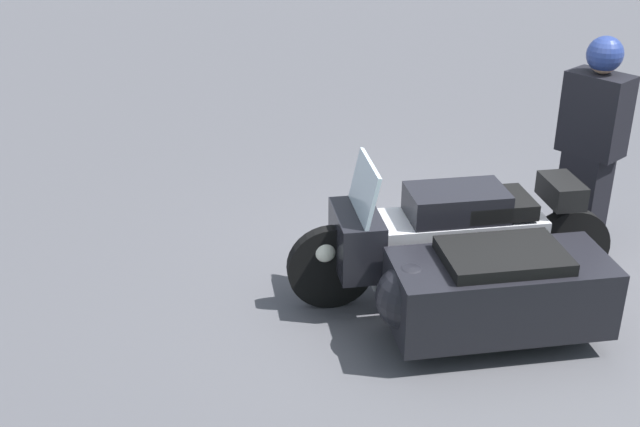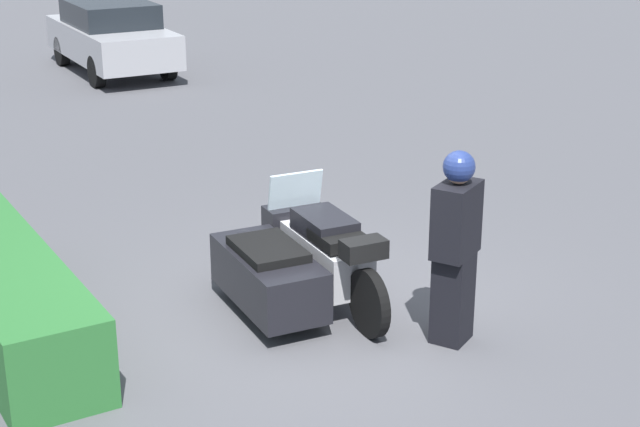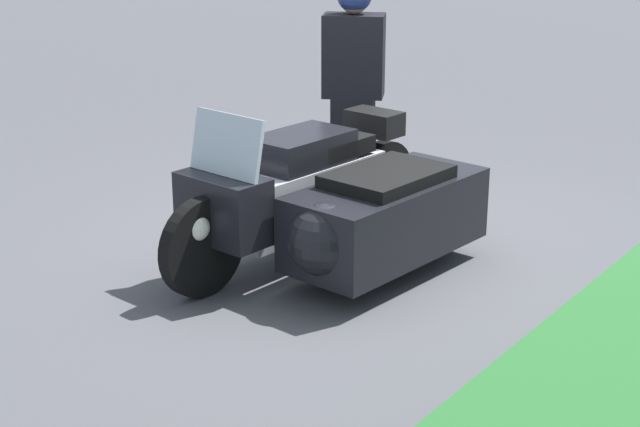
{
  "view_description": "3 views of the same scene",
  "coord_description": "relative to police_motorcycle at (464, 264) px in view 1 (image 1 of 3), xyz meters",
  "views": [
    {
      "loc": [
        2.71,
        4.63,
        3.3
      ],
      "look_at": [
        1.49,
        -0.3,
        0.85
      ],
      "focal_mm": 45.0,
      "sensor_mm": 36.0,
      "label": 1
    },
    {
      "loc": [
        -7.44,
        4.36,
        4.17
      ],
      "look_at": [
        0.64,
        -0.42,
        0.84
      ],
      "focal_mm": 55.0,
      "sensor_mm": 36.0,
      "label": 2
    },
    {
      "loc": [
        5.64,
        3.68,
        2.57
      ],
      "look_at": [
        1.06,
        0.28,
        0.62
      ],
      "focal_mm": 55.0,
      "sensor_mm": 36.0,
      "label": 3
    }
  ],
  "objects": [
    {
      "name": "police_motorcycle",
      "position": [
        0.0,
        0.0,
        0.0
      ],
      "size": [
        2.54,
        1.45,
        1.16
      ],
      "rotation": [
        0.0,
        0.0,
        -0.08
      ],
      "color": "black",
      "rests_on": "ground"
    },
    {
      "name": "ground_plane",
      "position": [
        -0.49,
        -0.0,
        -0.47
      ],
      "size": [
        160.0,
        160.0,
        0.0
      ],
      "primitive_type": "plane",
      "color": "#4C4C51"
    },
    {
      "name": "officer_rider",
      "position": [
        -1.47,
        -0.89,
        0.5
      ],
      "size": [
        0.5,
        0.58,
        1.83
      ],
      "rotation": [
        0.0,
        0.0,
        -2.64
      ],
      "color": "black",
      "rests_on": "ground"
    }
  ]
}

